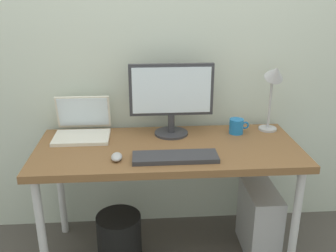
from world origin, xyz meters
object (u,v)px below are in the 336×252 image
(coffee_mug, at_px, (237,126))
(laptop, at_px, (82,126))
(desk_lamp, at_px, (274,83))
(wastebasket, at_px, (119,238))
(computer_tower, at_px, (259,220))
(monitor, at_px, (171,95))
(keyboard, at_px, (175,157))
(desk, at_px, (168,157))
(mouse, at_px, (117,157))

(coffee_mug, bearing_deg, laptop, 178.22)
(desk_lamp, xyz_separation_m, wastebasket, (-0.93, -0.23, -0.86))
(desk_lamp, bearing_deg, laptop, 179.12)
(laptop, height_order, computer_tower, laptop)
(monitor, height_order, coffee_mug, monitor)
(desk_lamp, relative_size, keyboard, 0.98)
(desk, relative_size, computer_tower, 3.49)
(desk, height_order, computer_tower, desk)
(desk, xyz_separation_m, keyboard, (0.03, -0.17, 0.08))
(desk, xyz_separation_m, monitor, (0.03, 0.18, 0.31))
(laptop, bearing_deg, wastebasket, -51.14)
(desk, xyz_separation_m, wastebasket, (-0.29, -0.05, -0.49))
(coffee_mug, bearing_deg, desk, -158.60)
(laptop, bearing_deg, mouse, -58.17)
(mouse, height_order, coffee_mug, coffee_mug)
(wastebasket, bearing_deg, desk_lamp, 14.15)
(monitor, xyz_separation_m, laptop, (-0.53, 0.02, -0.18))
(laptop, distance_m, coffee_mug, 0.92)
(desk, distance_m, mouse, 0.33)
(desk_lamp, xyz_separation_m, coffee_mug, (-0.21, -0.01, -0.26))
(laptop, height_order, wastebasket, laptop)
(mouse, distance_m, coffee_mug, 0.77)
(laptop, distance_m, wastebasket, 0.70)
(coffee_mug, height_order, wastebasket, coffee_mug)
(desk, distance_m, keyboard, 0.19)
(desk_lamp, distance_m, keyboard, 0.76)
(monitor, distance_m, keyboard, 0.42)
(mouse, bearing_deg, keyboard, -2.53)
(monitor, relative_size, coffee_mug, 4.06)
(monitor, bearing_deg, mouse, -132.54)
(laptop, relative_size, wastebasket, 1.07)
(desk, bearing_deg, desk_lamp, 15.72)
(mouse, xyz_separation_m, computer_tower, (0.83, 0.14, -0.52))
(desk, height_order, desk_lamp, desk_lamp)
(laptop, xyz_separation_m, coffee_mug, (0.92, -0.03, -0.01))
(desk, bearing_deg, coffee_mug, 21.40)
(keyboard, distance_m, computer_tower, 0.75)
(mouse, height_order, computer_tower, mouse)
(monitor, distance_m, computer_tower, 0.93)
(keyboard, bearing_deg, wastebasket, 160.02)
(keyboard, bearing_deg, laptop, 144.81)
(laptop, xyz_separation_m, wastebasket, (0.20, -0.25, -0.62))
(monitor, xyz_separation_m, coffee_mug, (0.39, -0.01, -0.20))
(desk_lamp, relative_size, mouse, 4.80)
(keyboard, xyz_separation_m, mouse, (-0.30, 0.01, 0.01))
(monitor, xyz_separation_m, mouse, (-0.31, -0.33, -0.23))
(desk_lamp, bearing_deg, keyboard, -150.20)
(coffee_mug, distance_m, computer_tower, 0.59)
(monitor, bearing_deg, computer_tower, -20.72)
(desk, height_order, mouse, mouse)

